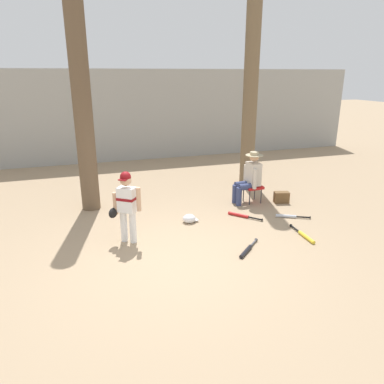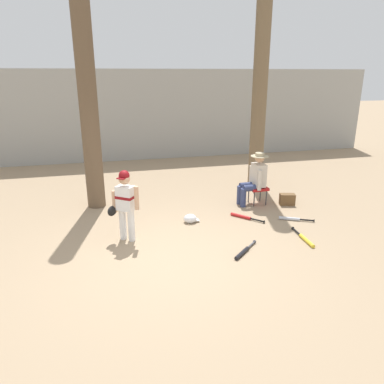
% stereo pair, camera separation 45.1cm
% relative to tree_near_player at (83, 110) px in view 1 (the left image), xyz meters
% --- Properties ---
extents(ground_plane, '(60.00, 60.00, 0.00)m').
position_rel_tree_near_player_xyz_m(ground_plane, '(1.15, -2.88, -2.17)').
color(ground_plane, '#9E8466').
extents(concrete_back_wall, '(18.00, 0.36, 3.03)m').
position_rel_tree_near_player_xyz_m(concrete_back_wall, '(1.15, 4.61, -0.65)').
color(concrete_back_wall, '#9E9E99').
rests_on(concrete_back_wall, ground).
extents(tree_near_player, '(0.54, 0.54, 4.85)m').
position_rel_tree_near_player_xyz_m(tree_near_player, '(0.00, 0.00, 0.00)').
color(tree_near_player, brown).
rests_on(tree_near_player, ground).
extents(tree_behind_spectator, '(0.54, 0.54, 6.07)m').
position_rel_tree_near_player_xyz_m(tree_behind_spectator, '(4.24, 0.82, 0.60)').
color(tree_behind_spectator, brown).
rests_on(tree_behind_spectator, ground).
extents(young_ballplayer, '(0.59, 0.40, 1.31)m').
position_rel_tree_near_player_xyz_m(young_ballplayer, '(0.53, -1.97, -1.42)').
color(young_ballplayer, white).
rests_on(young_ballplayer, ground).
extents(folding_stool, '(0.41, 0.41, 0.41)m').
position_rel_tree_near_player_xyz_m(folding_stool, '(3.62, -0.75, -1.80)').
color(folding_stool, red).
rests_on(folding_stool, ground).
extents(seated_spectator, '(0.67, 0.53, 1.20)m').
position_rel_tree_near_player_xyz_m(seated_spectator, '(3.52, -0.76, -1.53)').
color(seated_spectator, navy).
rests_on(seated_spectator, ground).
extents(handbag_beside_stool, '(0.37, 0.26, 0.26)m').
position_rel_tree_near_player_xyz_m(handbag_beside_stool, '(4.25, -1.00, -2.04)').
color(handbag_beside_stool, brown).
rests_on(handbag_beside_stool, ground).
extents(bat_yellow_trainer, '(0.10, 0.81, 0.07)m').
position_rel_tree_near_player_xyz_m(bat_yellow_trainer, '(3.65, -2.80, -2.13)').
color(bat_yellow_trainer, yellow).
rests_on(bat_yellow_trainer, ground).
extents(bat_black_composite, '(0.59, 0.55, 0.07)m').
position_rel_tree_near_player_xyz_m(bat_black_composite, '(2.39, -2.99, -2.13)').
color(bat_black_composite, black).
rests_on(bat_black_composite, ground).
extents(bat_red_barrel, '(0.55, 0.62, 0.07)m').
position_rel_tree_near_player_xyz_m(bat_red_barrel, '(2.97, -1.53, -2.13)').
color(bat_red_barrel, red).
rests_on(bat_red_barrel, ground).
extents(bat_aluminum_silver, '(0.66, 0.38, 0.07)m').
position_rel_tree_near_player_xyz_m(bat_aluminum_silver, '(3.90, -1.88, -2.13)').
color(bat_aluminum_silver, '#B7BCC6').
rests_on(bat_aluminum_silver, ground).
extents(batting_helmet_white, '(0.32, 0.24, 0.18)m').
position_rel_tree_near_player_xyz_m(batting_helmet_white, '(1.84, -1.46, -2.09)').
color(batting_helmet_white, silver).
rests_on(batting_helmet_white, ground).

